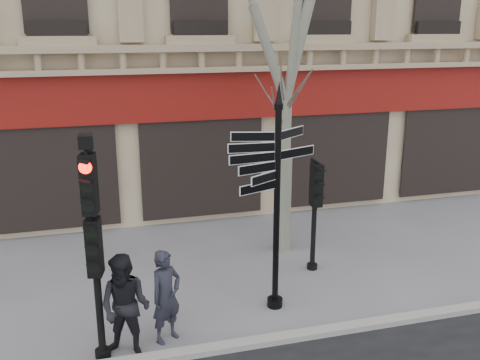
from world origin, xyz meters
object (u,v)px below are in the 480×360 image
Objects in this scene: fingerpost at (278,161)px; pedestrian_a at (166,296)px; traffic_signal_secondary at (315,197)px; traffic_signal_main at (92,223)px; pedestrian_b at (125,307)px.

fingerpost is 2.61× the size of pedestrian_a.
traffic_signal_secondary is at bearing -3.34° from pedestrian_a.
fingerpost is at bearing -17.11° from pedestrian_a.
fingerpost reaches higher than traffic_signal_secondary.
traffic_signal_secondary is 4.23m from pedestrian_a.
traffic_signal_secondary is 1.47× the size of pedestrian_a.
traffic_signal_main is 5.29m from traffic_signal_secondary.
traffic_signal_main is 1.56m from pedestrian_b.
pedestrian_a is 0.93× the size of pedestrian_b.
pedestrian_a is 0.78m from pedestrian_b.
traffic_signal_secondary is at bearing 37.21° from traffic_signal_main.
pedestrian_b is (0.42, -0.07, -1.50)m from traffic_signal_main.
traffic_signal_main reaches higher than pedestrian_a.
fingerpost is 2.33m from traffic_signal_secondary.
fingerpost reaches higher than pedestrian_a.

